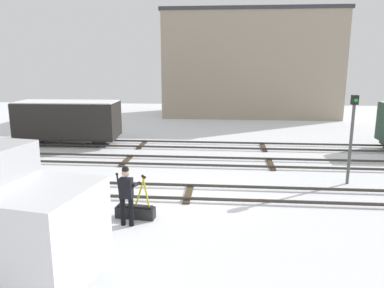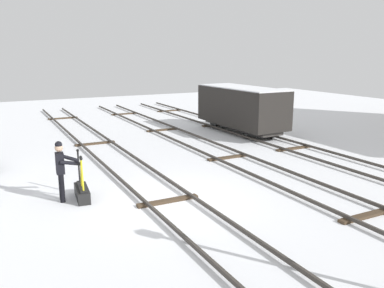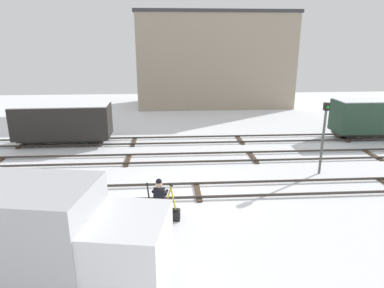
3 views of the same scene
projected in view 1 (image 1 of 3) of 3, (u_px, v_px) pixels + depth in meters
ground_plane at (189, 195)px, 13.90m from camera, size 60.00×60.00×0.00m
track_main_line at (189, 192)px, 13.87m from camera, size 44.00×1.94×0.18m
track_siding_near at (197, 161)px, 18.13m from camera, size 44.00×1.94×0.18m
track_siding_far at (202, 145)px, 21.63m from camera, size 44.00×1.94×0.18m
switch_lever_frame at (135, 210)px, 11.81m from camera, size 1.27×0.48×1.45m
rail_worker at (127, 192)px, 11.11m from camera, size 0.59×0.72×1.85m
signal_post at (352, 130)px, 14.69m from camera, size 0.24×0.32×3.56m
apartment_building at (250, 64)px, 33.76m from camera, size 15.40×6.61×9.17m
freight_car_near_switch at (68, 120)px, 22.02m from camera, size 5.91×2.32×2.57m
perched_bird_roof_left at (192, 14)px, 35.67m from camera, size 0.27×0.12×0.13m
perched_bird_roof_right at (286, 13)px, 34.64m from camera, size 0.25×0.27×0.13m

